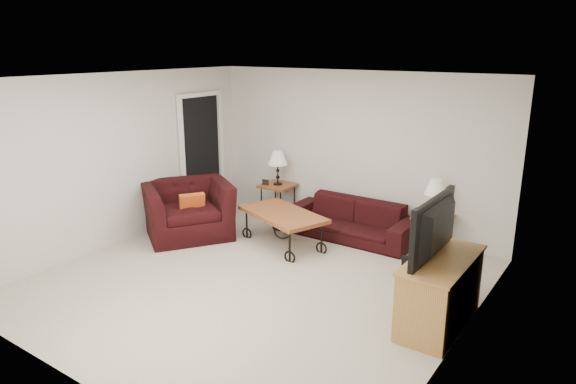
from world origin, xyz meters
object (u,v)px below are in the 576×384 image
at_px(lamp_left, 278,168).
at_px(armchair, 188,209).
at_px(sofa, 350,220).
at_px(coffee_table, 283,229).
at_px(tv_stand, 440,292).
at_px(side_table_left, 278,201).
at_px(side_table_right, 432,234).
at_px(lamp_right, 435,198).
at_px(backpack, 414,257).
at_px(television, 444,229).

bearing_deg(lamp_left, armchair, -112.37).
xyz_separation_m(sofa, coffee_table, (-0.67, -0.84, -0.04)).
xyz_separation_m(coffee_table, tv_stand, (2.66, -0.90, 0.12)).
xyz_separation_m(side_table_left, side_table_right, (2.72, 0.00, -0.02)).
bearing_deg(lamp_right, coffee_table, -151.72).
distance_m(coffee_table, backpack, 1.96).
bearing_deg(side_table_left, coffee_table, -51.09).
relative_size(side_table_right, armchair, 0.42).
xyz_separation_m(sofa, television, (1.97, -1.74, 0.78)).
bearing_deg(lamp_left, tv_stand, -28.83).
relative_size(side_table_left, backpack, 1.36).
bearing_deg(lamp_left, lamp_right, 0.00).
bearing_deg(side_table_left, tv_stand, -28.83).
height_order(lamp_left, armchair, lamp_left).
xyz_separation_m(sofa, armchair, (-2.12, -1.33, 0.13)).
height_order(lamp_left, lamp_right, lamp_left).
bearing_deg(television, side_table_left, -118.97).
height_order(sofa, coffee_table, sofa).
height_order(lamp_left, backpack, lamp_left).
bearing_deg(armchair, lamp_right, -32.00).
bearing_deg(tv_stand, sofa, 138.84).
distance_m(coffee_table, armchair, 1.54).
height_order(side_table_left, side_table_right, side_table_left).
bearing_deg(backpack, side_table_left, 172.21).
xyz_separation_m(side_table_right, armchair, (-3.34, -1.51, 0.15)).
height_order(armchair, television, television).
bearing_deg(television, backpack, -147.80).
bearing_deg(tv_stand, side_table_right, 111.81).
relative_size(television, backpack, 2.60).
xyz_separation_m(sofa, side_table_right, (1.22, 0.18, -0.02)).
height_order(side_table_left, backpack, side_table_left).
relative_size(side_table_right, lamp_left, 0.92).
height_order(sofa, lamp_left, lamp_left).
bearing_deg(backpack, lamp_right, 102.66).
distance_m(coffee_table, tv_stand, 2.81).
bearing_deg(side_table_left, armchair, -112.37).
xyz_separation_m(coffee_table, backpack, (1.95, 0.20, -0.04)).
distance_m(lamp_left, lamp_right, 2.72).
height_order(side_table_right, backpack, side_table_right).
bearing_deg(sofa, lamp_right, 8.40).
distance_m(side_table_left, armchair, 1.64).
xyz_separation_m(lamp_left, tv_stand, (3.48, -1.92, -0.50)).
bearing_deg(television, coffee_table, -108.79).
bearing_deg(side_table_right, backpack, -86.04).
bearing_deg(side_table_right, sofa, -171.60).
bearing_deg(lamp_left, coffee_table, -51.09).
relative_size(side_table_left, television, 0.52).
height_order(sofa, armchair, armchair).
relative_size(sofa, coffee_table, 1.48).
xyz_separation_m(lamp_right, coffee_table, (-1.89, -1.02, -0.55)).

